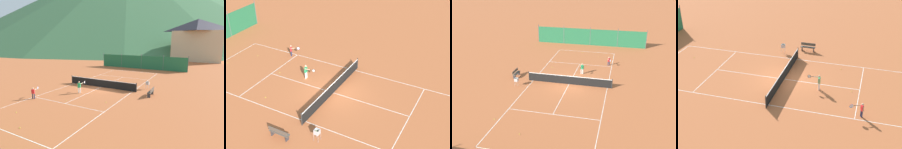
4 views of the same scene
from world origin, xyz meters
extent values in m
plane|color=#B25B33|center=(0.00, 0.00, 0.00)|extent=(600.00, 600.00, 0.00)
cube|color=white|center=(0.00, 11.90, 0.00)|extent=(8.25, 0.05, 0.01)
cube|color=white|center=(0.00, -11.90, 0.00)|extent=(8.25, 0.05, 0.01)
cube|color=white|center=(-4.10, 0.00, 0.00)|extent=(0.05, 23.85, 0.01)
cube|color=white|center=(4.10, 0.00, 0.00)|extent=(0.05, 23.85, 0.01)
cube|color=white|center=(0.00, 6.40, 0.00)|extent=(8.20, 0.05, 0.01)
cube|color=white|center=(0.00, -6.40, 0.00)|extent=(8.20, 0.05, 0.01)
cube|color=white|center=(0.00, 0.00, 0.00)|extent=(0.05, 12.80, 0.01)
cylinder|color=#2D2D2D|center=(-4.55, 0.00, 0.53)|extent=(0.08, 0.08, 1.06)
cylinder|color=#2D2D2D|center=(4.55, 0.00, 0.53)|extent=(0.08, 0.08, 1.06)
cube|color=black|center=(0.00, 0.00, 0.46)|extent=(9.10, 0.02, 0.91)
cube|color=white|center=(0.00, 0.00, 0.93)|extent=(9.10, 0.04, 0.06)
cube|color=#236B42|center=(0.00, 15.50, 1.30)|extent=(17.20, 0.04, 2.60)
cylinder|color=#59595E|center=(-8.60, 15.50, 1.45)|extent=(0.08, 0.08, 2.90)
cylinder|color=#59595E|center=(-4.30, 15.50, 1.45)|extent=(0.08, 0.08, 2.90)
cylinder|color=#59595E|center=(0.00, 15.50, 1.45)|extent=(0.08, 0.08, 2.90)
cylinder|color=#59595E|center=(4.30, 15.50, 1.45)|extent=(0.08, 0.08, 2.90)
cylinder|color=#59595E|center=(8.60, 15.50, 1.45)|extent=(0.08, 0.08, 2.90)
cylinder|color=white|center=(-0.96, -3.21, 0.31)|extent=(0.11, 0.11, 0.62)
cylinder|color=white|center=(-0.76, -3.19, 0.31)|extent=(0.11, 0.11, 0.62)
cube|color=#239E5B|center=(-0.86, -3.20, 0.86)|extent=(0.32, 0.20, 0.48)
sphere|color=tan|center=(-0.86, -3.20, 1.22)|extent=(0.19, 0.19, 0.19)
cylinder|color=tan|center=(-1.05, -3.23, 0.86)|extent=(0.07, 0.07, 0.48)
cylinder|color=tan|center=(-0.70, -2.94, 1.05)|extent=(0.13, 0.48, 0.07)
cylinder|color=black|center=(-0.74, -2.60, 1.05)|extent=(0.05, 0.22, 0.03)
torus|color=black|center=(-0.77, -2.35, 1.05)|extent=(0.06, 0.28, 0.28)
cylinder|color=silver|center=(-0.77, -2.35, 1.05)|extent=(0.03, 0.25, 0.25)
cylinder|color=#23284C|center=(-3.76, -6.85, 0.27)|extent=(0.09, 0.09, 0.53)
cylinder|color=#23284C|center=(-3.61, -6.77, 0.27)|extent=(0.09, 0.09, 0.53)
cube|color=red|center=(-3.68, -6.81, 0.74)|extent=(0.30, 0.25, 0.41)
sphere|color=tan|center=(-3.68, -6.81, 1.05)|extent=(0.16, 0.16, 0.16)
cylinder|color=tan|center=(-3.83, -6.89, 0.74)|extent=(0.06, 0.06, 0.41)
cylinder|color=tan|center=(-3.63, -6.56, 0.90)|extent=(0.24, 0.39, 0.06)
cylinder|color=black|center=(-3.77, -6.29, 0.90)|extent=(0.11, 0.18, 0.03)
torus|color=#1E4CB2|center=(-3.88, -6.08, 0.90)|extent=(0.15, 0.26, 0.28)
cylinder|color=silver|center=(-3.88, -6.08, 0.90)|extent=(0.12, 0.22, 0.25)
sphere|color=#CCE033|center=(1.67, 9.78, 0.03)|extent=(0.07, 0.07, 0.07)
sphere|color=#CCE033|center=(-2.07, -9.75, 0.03)|extent=(0.07, 0.07, 0.07)
sphere|color=#CCE033|center=(3.16, -4.44, 0.03)|extent=(0.07, 0.07, 0.07)
sphere|color=#CCE033|center=(4.50, 8.30, 0.03)|extent=(0.07, 0.07, 0.07)
sphere|color=#CCE033|center=(-0.46, -5.80, 0.03)|extent=(0.07, 0.07, 0.07)
sphere|color=#CCE033|center=(0.50, -11.24, 0.03)|extent=(0.07, 0.07, 0.07)
cylinder|color=#B7B7BC|center=(5.13, 1.56, 0.28)|extent=(0.02, 0.02, 0.55)
cylinder|color=#B7B7BC|center=(5.47, 1.56, 0.28)|extent=(0.02, 0.02, 0.55)
cylinder|color=#B7B7BC|center=(5.13, 1.90, 0.28)|extent=(0.02, 0.02, 0.55)
cylinder|color=#B7B7BC|center=(5.47, 1.90, 0.28)|extent=(0.02, 0.02, 0.55)
cube|color=#B7B7BC|center=(5.30, 1.73, 0.56)|extent=(0.34, 0.34, 0.02)
cube|color=#B7B7BC|center=(5.30, 1.56, 0.72)|extent=(0.34, 0.02, 0.34)
cube|color=#B7B7BC|center=(5.30, 1.90, 0.72)|extent=(0.34, 0.02, 0.34)
cube|color=#B7B7BC|center=(5.13, 1.73, 0.72)|extent=(0.02, 0.34, 0.34)
cube|color=#B7B7BC|center=(5.47, 1.73, 0.72)|extent=(0.02, 0.34, 0.34)
sphere|color=#CCE033|center=(5.20, 1.83, 0.60)|extent=(0.07, 0.07, 0.07)
sphere|color=#CCE033|center=(5.36, 1.85, 0.60)|extent=(0.07, 0.07, 0.07)
sphere|color=#CCE033|center=(5.25, 1.64, 0.60)|extent=(0.07, 0.07, 0.07)
sphere|color=#CCE033|center=(5.22, 1.73, 0.60)|extent=(0.07, 0.07, 0.07)
sphere|color=#CCE033|center=(5.36, 1.80, 0.60)|extent=(0.07, 0.07, 0.07)
sphere|color=#CCE033|center=(5.36, 1.78, 0.60)|extent=(0.07, 0.07, 0.07)
sphere|color=#CCE033|center=(5.20, 1.63, 0.66)|extent=(0.07, 0.07, 0.07)
sphere|color=#CCE033|center=(5.31, 1.68, 0.66)|extent=(0.07, 0.07, 0.07)
sphere|color=#CCE033|center=(5.35, 1.70, 0.66)|extent=(0.07, 0.07, 0.07)
sphere|color=#CCE033|center=(5.32, 1.81, 0.66)|extent=(0.07, 0.07, 0.07)
sphere|color=#CCE033|center=(5.37, 1.64, 0.66)|extent=(0.07, 0.07, 0.07)
sphere|color=#CCE033|center=(5.25, 1.72, 0.66)|extent=(0.07, 0.07, 0.07)
sphere|color=#CCE033|center=(5.40, 1.83, 0.71)|extent=(0.07, 0.07, 0.07)
sphere|color=#CCE033|center=(5.33, 1.79, 0.71)|extent=(0.07, 0.07, 0.07)
sphere|color=#CCE033|center=(5.18, 1.82, 0.71)|extent=(0.07, 0.07, 0.07)
sphere|color=#CCE033|center=(5.35, 1.74, 0.71)|extent=(0.07, 0.07, 0.07)
cube|color=#51473D|center=(6.30, -0.59, 0.44)|extent=(0.36, 1.50, 0.05)
cube|color=#51473D|center=(6.46, -0.59, 0.70)|extent=(0.04, 1.50, 0.28)
cube|color=#333338|center=(6.30, -1.19, 0.22)|extent=(0.32, 0.06, 0.44)
cube|color=#333338|center=(6.30, 0.01, 0.22)|extent=(0.32, 0.06, 0.44)
cube|color=#C6B28E|center=(8.91, 36.14, 4.00)|extent=(12.00, 9.00, 8.00)
pyramid|color=#38333D|center=(8.91, 36.14, 9.60)|extent=(13.00, 10.00, 3.20)
cone|color=#3D6B42|center=(-69.76, 174.31, 46.15)|extent=(321.43, 321.43, 92.31)
camera|label=1|loc=(10.76, -17.81, 5.73)|focal=28.00mm
camera|label=2|loc=(18.23, 10.30, 14.53)|focal=50.00mm
camera|label=3|loc=(-5.46, 25.07, 11.78)|focal=42.00mm
camera|label=4|loc=(-22.29, -6.98, 13.10)|focal=50.00mm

